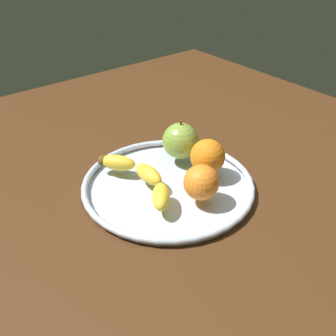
{
  "coord_description": "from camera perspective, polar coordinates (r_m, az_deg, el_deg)",
  "views": [
    {
      "loc": [
        -49.38,
        39.53,
        46.09
      ],
      "look_at": [
        0.0,
        0.0,
        4.8
      ],
      "focal_mm": 42.64,
      "sensor_mm": 36.0,
      "label": 1
    }
  ],
  "objects": [
    {
      "name": "apple",
      "position": [
        0.83,
        1.79,
        3.91
      ],
      "size": [
        7.59,
        7.59,
        8.39
      ],
      "color": "#83A63F",
      "rests_on": "fruit_bowl"
    },
    {
      "name": "orange_center",
      "position": [
        0.71,
        4.79,
        -2.07
      ],
      "size": [
        6.52,
        6.52,
        6.52
      ],
      "primitive_type": "sphere",
      "color": "orange",
      "rests_on": "fruit_bowl"
    },
    {
      "name": "orange_back_right",
      "position": [
        0.79,
        5.68,
        1.65
      ],
      "size": [
        6.93,
        6.93,
        6.93
      ],
      "primitive_type": "sphere",
      "color": "orange",
      "rests_on": "fruit_bowl"
    },
    {
      "name": "banana",
      "position": [
        0.76,
        -4.04,
        -1.2
      ],
      "size": [
        22.1,
        7.55,
        3.17
      ],
      "rotation": [
        0.0,
        0.0,
        -0.01
      ],
      "color": "yellow",
      "rests_on": "fruit_bowl"
    },
    {
      "name": "fruit_bowl",
      "position": [
        0.78,
        -0.0,
        -2.4
      ],
      "size": [
        33.48,
        33.48,
        1.8
      ],
      "color": "silver",
      "rests_on": "ground_plane"
    },
    {
      "name": "ground_plane",
      "position": [
        0.79,
        -0.0,
        -4.11
      ],
      "size": [
        131.56,
        131.56,
        4.0
      ],
      "primitive_type": "cube",
      "color": "#462813"
    }
  ]
}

